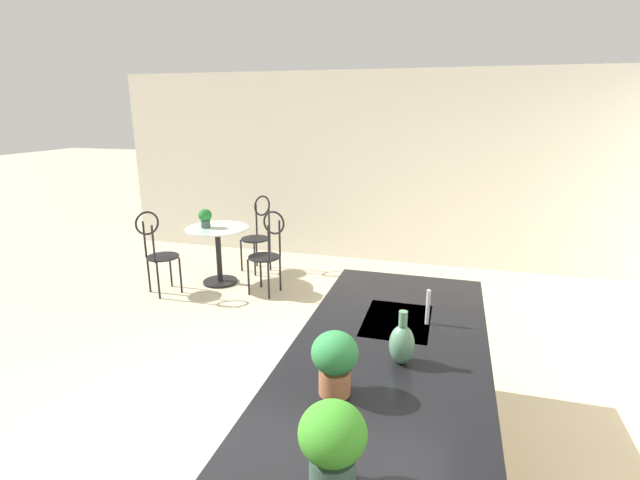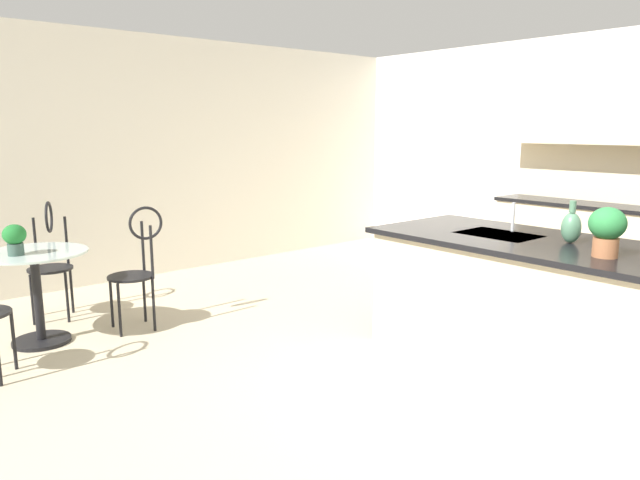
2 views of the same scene
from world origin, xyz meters
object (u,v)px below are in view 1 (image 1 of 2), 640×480
Objects in this scene: chair_by_island at (268,249)px; chair_toward_desk at (157,249)px; chair_near_window at (258,230)px; vase_on_counter at (402,343)px; bistro_table at (218,250)px; potted_plant_on_table at (205,217)px; potted_plant_counter_far at (332,442)px; potted_plant_counter_near at (335,359)px.

chair_by_island is 1.32m from chair_toward_desk.
chair_near_window and chair_toward_desk have the same top height.
vase_on_counter reaches higher than chair_by_island.
bistro_table is 3.39× the size of potted_plant_on_table.
chair_near_window is at bearing -146.86° from vase_on_counter.
vase_on_counter reaches higher than potted_plant_on_table.
chair_toward_desk is 3.16× the size of potted_plant_counter_far.
chair_toward_desk is at bearing -38.13° from potted_plant_on_table.
chair_near_window is 4.47m from potted_plant_counter_near.
vase_on_counter is at bearing 33.14° from chair_near_window.
chair_near_window reaches higher than bistro_table.
chair_by_island is at bearing -152.88° from potted_plant_counter_near.
bistro_table is 0.45m from potted_plant_on_table.
vase_on_counter is (-0.35, 0.26, -0.06)m from potted_plant_counter_near.
chair_toward_desk reaches higher than bistro_table.
potted_plant_counter_far is at bearing 32.78° from bistro_table.
potted_plant_counter_near is (3.27, 2.49, 0.22)m from potted_plant_on_table.
chair_near_window is 1.00× the size of chair_by_island.
chair_by_island is 4.41× the size of potted_plant_on_table.
chair_by_island is 3.39m from vase_on_counter.
chair_toward_desk is 3.62× the size of vase_on_counter.
potted_plant_on_table is at bearing -71.48° from bistro_table.
potted_plant_counter_far is 0.91m from vase_on_counter.
bistro_table is 4.64m from potted_plant_counter_far.
bistro_table is 0.77× the size of chair_by_island.
potted_plant_counter_far is 1.14× the size of vase_on_counter.
vase_on_counter is (3.58, 2.33, 0.46)m from chair_near_window.
potted_plant_counter_near is 0.44m from vase_on_counter.
vase_on_counter is at bearing 52.27° from chair_toward_desk.
potted_plant_counter_far is 0.57m from potted_plant_counter_near.
potted_plant_counter_near reaches higher than chair_toward_desk.
bistro_table is 2.43× the size of potted_plant_counter_far.
chair_by_island is 4.11m from potted_plant_counter_far.
chair_toward_desk is (1.15, -0.81, 0.00)m from chair_near_window.
vase_on_counter is at bearing 171.47° from potted_plant_counter_far.
potted_plant_counter_near is at bearing -37.12° from vase_on_counter.
vase_on_counter is at bearing 142.88° from potted_plant_counter_near.
chair_by_island reaches higher than potted_plant_on_table.
potted_plant_counter_near reaches higher than vase_on_counter.
chair_toward_desk is 4.41× the size of potted_plant_on_table.
potted_plant_on_table is (-0.49, 0.38, 0.30)m from chair_toward_desk.
potted_plant_counter_far reaches higher than bistro_table.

